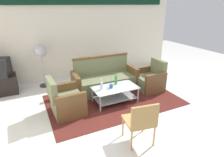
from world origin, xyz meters
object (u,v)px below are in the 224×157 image
Objects in this scene: armchair_left at (66,101)px; bottle_green at (116,80)px; pedestal_fan at (41,53)px; bottle_clear at (102,85)px; wicker_chair at (141,120)px; armchair_right at (150,80)px; coffee_table at (115,92)px; couch at (105,80)px; cup at (111,86)px; tv_stand at (1,85)px.

bottle_green is at bearing 93.47° from armchair_left.
pedestal_fan is (-0.25, 1.79, 0.73)m from armchair_left.
wicker_chair is at bearing -87.83° from bottle_clear.
armchair_right reaches higher than wicker_chair.
armchair_left reaches higher than bottle_clear.
bottle_green is at bearing 95.95° from armchair_right.
coffee_table is 3.63× the size of bottle_green.
cup is (-0.16, -0.75, 0.14)m from couch.
armchair_left is 8.50× the size of cup.
cup is at bearing 172.03° from coffee_table.
cup is at bearing 79.27° from couch.
coffee_table is at bearing -6.23° from bottle_clear.
armchair_left and armchair_right have the same top height.
armchair_left is (-1.27, -0.72, -0.03)m from couch.
pedestal_fan is (-1.51, 1.08, 0.70)m from couch.
armchair_right is at bearing 10.85° from cup.
couch is at bearing 95.18° from bottle_green.
couch is at bearing 90.38° from wicker_chair.
armchair_left is at bearing 129.06° from wicker_chair.
armchair_left reaches higher than cup.
couch is 1.43× the size of pedestal_fan.
couch reaches higher than bottle_clear.
armchair_right is at bearing 8.42° from bottle_clear.
armchair_left is at bearing 177.98° from coffee_table.
bottle_clear is 2.17m from pedestal_fan.
coffee_table is 1.31× the size of wicker_chair.
armchair_left is at bearing 178.54° from cup.
couch is 2.16× the size of wicker_chair.
armchair_left is 1.01× the size of wicker_chair.
couch is at bearing 117.23° from armchair_left.
cup is (-0.21, -0.16, -0.06)m from bottle_green.
armchair_right is 1.16m from bottle_green.
couch is at bearing 77.91° from cup.
tv_stand is at bearing 144.56° from cup.
armchair_left is 1.00× the size of armchair_right.
pedestal_fan is at bearing 126.63° from cup.
cup is (-0.10, 0.01, 0.19)m from coffee_table.
couch is 0.62m from bottle_green.
cup is (1.11, -0.03, 0.17)m from armchair_left.
coffee_table is at bearing 88.33° from wicker_chair.
bottle_green is 0.48m from bottle_clear.
cup is at bearing -142.93° from bottle_green.
armchair_left is 1.35m from bottle_green.
bottle_clear is at bearing 87.41° from armchair_left.
cup is 0.08× the size of pedestal_fan.
couch is 6.57× the size of bottle_clear.
armchair_right reaches higher than tv_stand.
pedestal_fan is at bearing 121.74° from bottle_clear.
bottle_green is 0.27m from cup.
tv_stand reaches higher than coffee_table.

